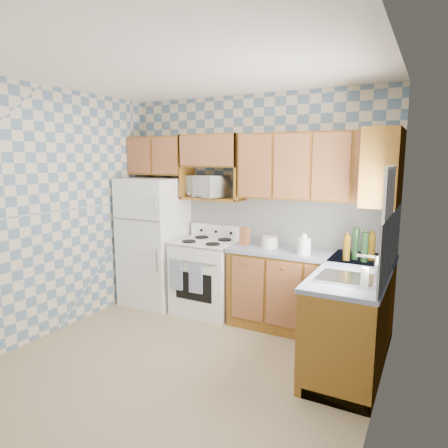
# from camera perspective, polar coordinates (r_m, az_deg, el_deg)

# --- Properties ---
(floor) EXTENTS (3.40, 3.40, 0.00)m
(floor) POSITION_cam_1_polar(r_m,az_deg,el_deg) (4.04, -5.96, -19.32)
(floor) COLOR #897658
(floor) RESTS_ON ground
(back_wall) EXTENTS (3.40, 0.02, 2.70)m
(back_wall) POSITION_cam_1_polar(r_m,az_deg,el_deg) (4.99, 4.08, 2.58)
(back_wall) COLOR slate
(back_wall) RESTS_ON ground
(right_wall) EXTENTS (0.02, 3.20, 2.70)m
(right_wall) POSITION_cam_1_polar(r_m,az_deg,el_deg) (3.00, 21.63, -2.56)
(right_wall) COLOR slate
(right_wall) RESTS_ON ground
(backsplash_back) EXTENTS (2.60, 0.02, 0.56)m
(backsplash_back) POSITION_cam_1_polar(r_m,az_deg,el_deg) (4.85, 8.33, 0.52)
(backsplash_back) COLOR white
(backsplash_back) RESTS_ON back_wall
(backsplash_right) EXTENTS (0.02, 1.60, 0.56)m
(backsplash_right) POSITION_cam_1_polar(r_m,az_deg,el_deg) (3.81, 22.73, -2.51)
(backsplash_right) COLOR white
(backsplash_right) RESTS_ON right_wall
(refrigerator) EXTENTS (0.75, 0.70, 1.68)m
(refrigerator) POSITION_cam_1_polar(r_m,az_deg,el_deg) (5.42, -9.95, -2.46)
(refrigerator) COLOR white
(refrigerator) RESTS_ON floor
(stove_body) EXTENTS (0.76, 0.65, 0.90)m
(stove_body) POSITION_cam_1_polar(r_m,az_deg,el_deg) (5.10, -2.42, -7.61)
(stove_body) COLOR white
(stove_body) RESTS_ON floor
(cooktop) EXTENTS (0.76, 0.65, 0.02)m
(cooktop) POSITION_cam_1_polar(r_m,az_deg,el_deg) (4.99, -2.45, -2.60)
(cooktop) COLOR silver
(cooktop) RESTS_ON stove_body
(backguard) EXTENTS (0.76, 0.08, 0.17)m
(backguard) POSITION_cam_1_polar(r_m,az_deg,el_deg) (5.20, -0.93, -1.02)
(backguard) COLOR white
(backguard) RESTS_ON cooktop
(dish_towel_left) EXTENTS (0.18, 0.02, 0.38)m
(dish_towel_left) POSITION_cam_1_polar(r_m,az_deg,el_deg) (4.92, -6.86, -7.19)
(dish_towel_left) COLOR navy
(dish_towel_left) RESTS_ON stove_body
(dish_towel_right) EXTENTS (0.18, 0.02, 0.38)m
(dish_towel_right) POSITION_cam_1_polar(r_m,az_deg,el_deg) (4.77, -4.08, -7.67)
(dish_towel_right) COLOR navy
(dish_towel_right) RESTS_ON stove_body
(base_cabinets_back) EXTENTS (1.75, 0.60, 0.88)m
(base_cabinets_back) POSITION_cam_1_polar(r_m,az_deg,el_deg) (4.64, 11.90, -9.68)
(base_cabinets_back) COLOR brown
(base_cabinets_back) RESTS_ON floor
(base_cabinets_right) EXTENTS (0.60, 1.60, 0.88)m
(base_cabinets_right) POSITION_cam_1_polar(r_m,az_deg,el_deg) (4.06, 17.87, -12.72)
(base_cabinets_right) COLOR brown
(base_cabinets_right) RESTS_ON floor
(countertop_back) EXTENTS (1.77, 0.63, 0.04)m
(countertop_back) POSITION_cam_1_polar(r_m,az_deg,el_deg) (4.51, 12.08, -4.15)
(countertop_back) COLOR slate
(countertop_back) RESTS_ON base_cabinets_back
(countertop_right) EXTENTS (0.63, 1.60, 0.04)m
(countertop_right) POSITION_cam_1_polar(r_m,az_deg,el_deg) (3.92, 18.13, -6.46)
(countertop_right) COLOR slate
(countertop_right) RESTS_ON base_cabinets_right
(upper_cabinets_back) EXTENTS (1.75, 0.33, 0.74)m
(upper_cabinets_back) POSITION_cam_1_polar(r_m,az_deg,el_deg) (4.52, 12.98, 8.03)
(upper_cabinets_back) COLOR brown
(upper_cabinets_back) RESTS_ON back_wall
(upper_cabinets_fridge) EXTENTS (0.82, 0.33, 0.50)m
(upper_cabinets_fridge) POSITION_cam_1_polar(r_m,az_deg,el_deg) (5.47, -9.20, 9.58)
(upper_cabinets_fridge) COLOR brown
(upper_cabinets_fridge) RESTS_ON back_wall
(upper_cabinets_right) EXTENTS (0.33, 0.70, 0.74)m
(upper_cabinets_right) POSITION_cam_1_polar(r_m,az_deg,el_deg) (4.21, 21.76, 7.52)
(upper_cabinets_right) COLOR brown
(upper_cabinets_right) RESTS_ON right_wall
(microwave_shelf) EXTENTS (0.80, 0.33, 0.03)m
(microwave_shelf) POSITION_cam_1_polar(r_m,az_deg,el_deg) (5.04, -1.57, 3.64)
(microwave_shelf) COLOR brown
(microwave_shelf) RESTS_ON back_wall
(microwave) EXTENTS (0.58, 0.48, 0.28)m
(microwave) POSITION_cam_1_polar(r_m,az_deg,el_deg) (5.07, -2.40, 5.40)
(microwave) COLOR white
(microwave) RESTS_ON microwave_shelf
(sink) EXTENTS (0.48, 0.40, 0.03)m
(sink) POSITION_cam_1_polar(r_m,az_deg,el_deg) (3.58, 17.25, -7.49)
(sink) COLOR #B7B7BC
(sink) RESTS_ON countertop_right
(window) EXTENTS (0.02, 0.66, 0.86)m
(window) POSITION_cam_1_polar(r_m,az_deg,el_deg) (3.43, 22.35, 0.51)
(window) COLOR white
(window) RESTS_ON right_wall
(bottle_0) EXTENTS (0.07, 0.07, 0.32)m
(bottle_0) POSITION_cam_1_polar(r_m,az_deg,el_deg) (4.26, 18.27, -2.72)
(bottle_0) COLOR black
(bottle_0) RESTS_ON countertop_back
(bottle_1) EXTENTS (0.07, 0.07, 0.30)m
(bottle_1) POSITION_cam_1_polar(r_m,az_deg,el_deg) (4.19, 19.47, -3.13)
(bottle_1) COLOR black
(bottle_1) RESTS_ON countertop_back
(bottle_2) EXTENTS (0.07, 0.07, 0.28)m
(bottle_2) POSITION_cam_1_polar(r_m,az_deg,el_deg) (4.28, 20.33, -3.06)
(bottle_2) COLOR #533A0A
(bottle_2) RESTS_ON countertop_back
(bottle_3) EXTENTS (0.07, 0.07, 0.25)m
(bottle_3) POSITION_cam_1_polar(r_m,az_deg,el_deg) (4.20, 17.12, -3.27)
(bottle_3) COLOR #533A0A
(bottle_3) RESTS_ON countertop_back
(knife_block) EXTENTS (0.10, 0.10, 0.22)m
(knife_block) POSITION_cam_1_polar(r_m,az_deg,el_deg) (4.72, 2.98, -1.77)
(knife_block) COLOR brown
(knife_block) RESTS_ON countertop_back
(electric_kettle) EXTENTS (0.14, 0.14, 0.18)m
(electric_kettle) POSITION_cam_1_polar(r_m,az_deg,el_deg) (4.34, 11.36, -3.17)
(electric_kettle) COLOR white
(electric_kettle) RESTS_ON countertop_back
(food_containers) EXTENTS (0.20, 0.20, 0.13)m
(food_containers) POSITION_cam_1_polar(r_m,az_deg,el_deg) (4.61, 6.55, -2.61)
(food_containers) COLOR beige
(food_containers) RESTS_ON countertop_back
(soap_bottle) EXTENTS (0.06, 0.06, 0.17)m
(soap_bottle) POSITION_cam_1_polar(r_m,az_deg,el_deg) (3.35, 19.43, -7.33)
(soap_bottle) COLOR beige
(soap_bottle) RESTS_ON countertop_right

